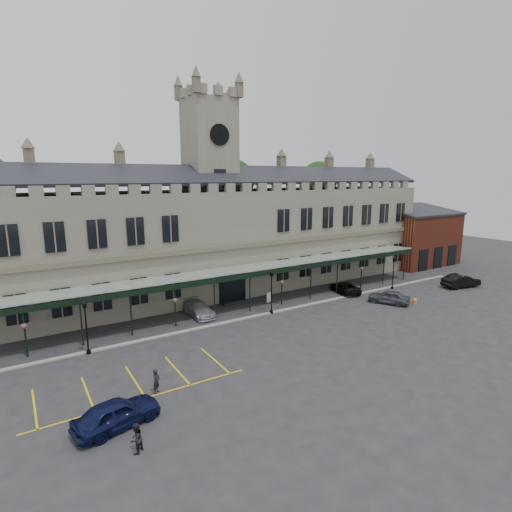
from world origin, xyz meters
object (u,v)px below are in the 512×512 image
lamp_post_left (86,322)px  person_b (136,438)px  traffic_cone (415,301)px  sign_board (269,298)px  lamp_post_mid (272,288)px  person_a (156,381)px  clock_tower (210,181)px  car_right_b (461,281)px  car_right_a (389,297)px  station_building (212,238)px  car_taxi (199,309)px  lamp_post_right (394,269)px  car_van (345,287)px  car_left_a (117,413)px

lamp_post_left → person_b: lamp_post_left is taller
traffic_cone → sign_board: 15.91m
lamp_post_mid → person_a: (-14.67, -8.61, -1.90)m
clock_tower → car_right_b: size_ratio=4.95×
lamp_post_mid → sign_board: (1.81, 3.20, -2.19)m
car_right_a → person_b: (-30.04, -9.53, 0.07)m
station_building → person_b: bearing=-123.4°
car_taxi → person_b: bearing=-122.7°
person_a → clock_tower: bearing=12.3°
car_taxi → lamp_post_right: bearing=-8.8°
traffic_cone → person_a: person_a is taller
clock_tower → traffic_cone: 26.42m
car_van → car_right_b: 15.23m
sign_board → car_right_a: (10.89, -7.27, 0.21)m
car_van → person_a: bearing=35.3°
car_right_a → person_a: (-27.38, -4.55, 0.08)m
car_van → car_right_b: bearing=171.4°
sign_board → clock_tower: bearing=98.9°
lamp_post_left → lamp_post_mid: bearing=0.5°
car_left_a → person_b: 2.73m
sign_board → car_right_b: car_right_b is taller
car_left_a → car_van: size_ratio=1.04×
lamp_post_left → lamp_post_right: 35.11m
lamp_post_right → sign_board: (-15.92, 3.60, -1.93)m
sign_board → person_b: 25.47m
car_left_a → car_right_b: size_ratio=0.95×
lamp_post_left → lamp_post_right: lamp_post_left is taller
traffic_cone → person_b: (-32.37, -7.93, 0.44)m
person_a → sign_board: bearing=-7.6°
lamp_post_mid → traffic_cone: 16.23m
car_taxi → person_b: (-10.86, -16.94, 0.10)m
clock_tower → car_van: bearing=-35.0°
sign_board → person_b: bearing=-153.9°
clock_tower → person_b: clock_tower is taller
car_right_b → car_right_a: bearing=98.8°
lamp_post_mid → sign_board: size_ratio=4.23×
lamp_post_left → lamp_post_right: (35.11, -0.26, -0.17)m
lamp_post_mid → traffic_cone: size_ratio=6.14×
car_left_a → lamp_post_right: bearing=-85.9°
clock_tower → traffic_cone: (16.50, -16.23, -12.75)m
lamp_post_left → sign_board: bearing=9.9°
person_a → lamp_post_mid: bearing=-12.8°
lamp_post_left → person_a: size_ratio=2.72×
station_building → clock_tower: (0.00, 0.09, 6.64)m
sign_board → car_left_a: car_left_a is taller
car_right_a → clock_tower: bearing=-73.7°
lamp_post_mid → car_left_a: size_ratio=0.96×
lamp_post_mid → car_taxi: lamp_post_mid is taller
lamp_post_right → car_taxi: bearing=171.2°
person_b → clock_tower: bearing=-160.6°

